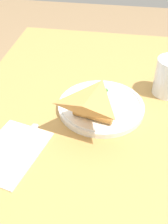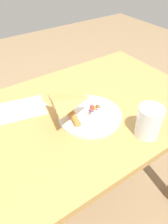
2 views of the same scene
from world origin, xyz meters
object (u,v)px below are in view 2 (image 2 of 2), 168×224
(milk_glass, at_px, (149,122))
(napkin_folded, at_px, (21,109))
(butter_knife, at_px, (18,109))
(plate_pizza, at_px, (89,114))
(dining_table, at_px, (88,128))

(milk_glass, height_order, napkin_folded, milk_glass)
(milk_glass, height_order, butter_knife, milk_glass)
(napkin_folded, bearing_deg, plate_pizza, -44.19)
(napkin_folded, bearing_deg, dining_table, -29.95)
(plate_pizza, xyz_separation_m, milk_glass, (0.12, -0.19, 0.04))
(butter_knife, bearing_deg, milk_glass, -30.72)
(plate_pizza, bearing_deg, dining_table, 55.76)
(butter_knife, bearing_deg, napkin_folded, 0.00)
(plate_pizza, height_order, milk_glass, milk_glass)
(dining_table, xyz_separation_m, milk_glass, (0.08, -0.25, 0.18))
(plate_pizza, bearing_deg, butter_knife, 136.75)
(napkin_folded, bearing_deg, butter_knife, 160.60)
(dining_table, bearing_deg, plate_pizza, -124.24)
(dining_table, height_order, napkin_folded, napkin_folded)
(plate_pizza, xyz_separation_m, napkin_folded, (-0.21, 0.20, -0.01))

